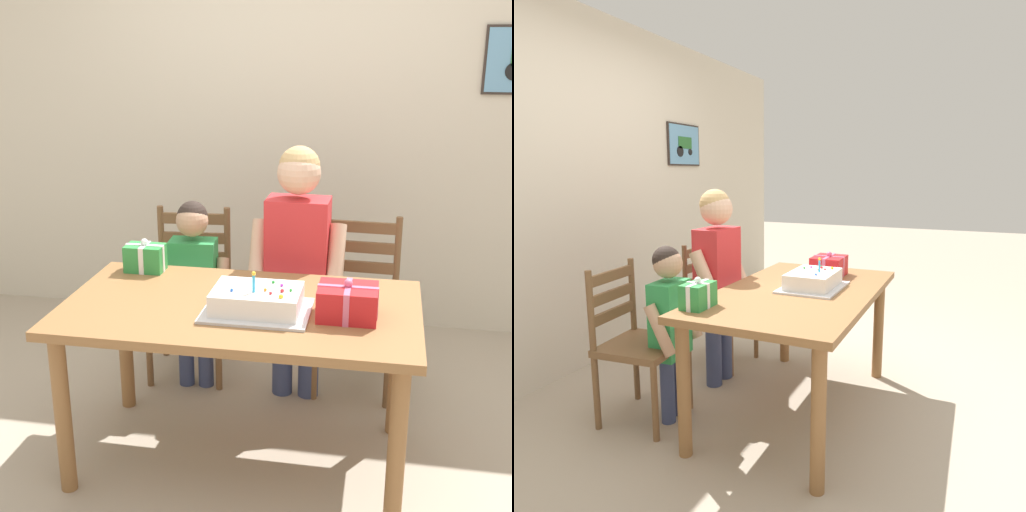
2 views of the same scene
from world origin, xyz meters
The scene contains 10 objects.
ground_plane centered at (0.00, 0.00, 0.00)m, with size 20.00×20.00×0.00m, color tan.
back_wall centered at (0.00, 1.73, 1.30)m, with size 6.40×0.11×2.60m.
dining_table centered at (0.00, 0.00, 0.66)m, with size 1.51×0.87×0.76m.
birthday_cake centered at (0.08, -0.07, 0.80)m, with size 0.44×0.34×0.19m.
gift_box_red_large centered at (0.45, -0.05, 0.82)m, with size 0.25×0.21×0.17m.
gift_box_beside_cake centered at (-0.54, 0.34, 0.82)m, with size 0.19×0.13×0.16m.
chair_left centered at (-0.46, 0.82, 0.47)m, with size 0.45×0.45×0.92m.
chair_right centered at (0.46, 0.82, 0.47)m, with size 0.44×0.44×0.92m.
child_older centered at (0.16, 0.63, 0.81)m, with size 0.48×0.28×1.33m.
child_younger centered at (-0.39, 0.63, 0.63)m, with size 0.38×0.22×1.03m.
Camera 2 is at (-2.52, -0.94, 1.44)m, focal length 32.96 mm.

